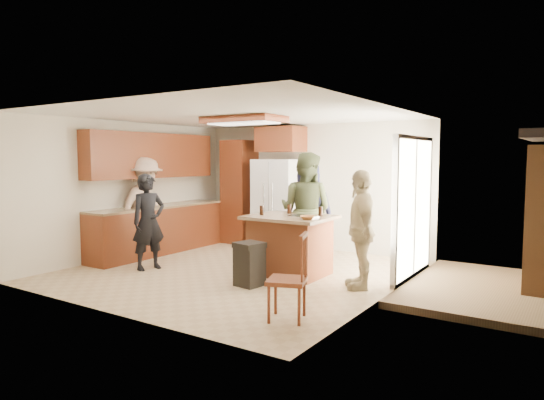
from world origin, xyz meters
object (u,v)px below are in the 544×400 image
Objects in this scene: person_behind_right at (309,214)px; person_counter at (145,207)px; person_side_right at (361,229)px; trash_bin at (249,264)px; person_front_left at (149,222)px; spindle_chair at (289,281)px; person_behind_left at (306,210)px; refrigerator at (279,204)px; kitchen_island at (290,245)px.

person_counter is at bearing -8.71° from person_behind_right.
trash_bin is (-1.37, -0.75, -0.52)m from person_side_right.
person_side_right is at bearing 28.78° from trash_bin.
person_behind_right reaches higher than person_front_left.
trash_bin is 1.56m from spindle_chair.
person_side_right is 1.65m from trash_bin.
person_front_left is 2.68m from person_behind_right.
person_side_right is (3.37, 0.81, 0.05)m from person_front_left.
person_counter is 4.42m from spindle_chair.
person_behind_left reaches higher than refrigerator.
person_behind_left reaches higher than person_front_left.
kitchen_island is at bearing -128.03° from person_side_right.
person_side_right is 1.68× the size of spindle_chair.
spindle_chair is at bearing 110.60° from person_behind_left.
spindle_chair is (2.46, -3.66, -0.45)m from refrigerator.
person_side_right is at bearing 145.17° from person_behind_left.
person_behind_right is (-0.04, 0.18, -0.09)m from person_behind_left.
refrigerator is at bearing -158.19° from person_side_right.
kitchen_island is (2.99, 0.25, -0.45)m from person_counter.
person_front_left reaches higher than kitchen_island.
person_counter is 1.02× the size of refrigerator.
person_front_left is 1.58× the size of spindle_chair.
person_counter is (-2.89, -1.05, 0.05)m from person_behind_right.
person_front_left is at bearing 12.37° from person_behind_right.
kitchen_island is at bearing -49.98° from person_front_left.
refrigerator is 2.30m from kitchen_island.
refrigerator reaches higher than spindle_chair.
person_behind_left is (2.06, 1.57, 0.18)m from person_front_left.
refrigerator is (1.64, 2.06, -0.02)m from person_counter.
person_behind_left is 0.21m from person_behind_right.
person_front_left is 0.82× the size of person_behind_left.
spindle_chair is at bearing -35.97° from person_side_right.
person_counter is 1.85× the size of spindle_chair.
person_behind_left is 3.05× the size of trash_bin.
kitchen_island is (2.12, 0.96, -0.31)m from person_front_left.
person_counter is at bearing 167.16° from trash_bin.
person_behind_right is 1.61m from refrigerator.
person_behind_left is 1.07× the size of refrigerator.
person_side_right is 3.26m from refrigerator.
person_counter is at bearing -119.83° from person_side_right.
person_side_right is 0.93× the size of refrigerator.
spindle_chair is (-0.14, -1.71, -0.38)m from person_side_right.
person_front_left is at bearing -105.48° from refrigerator.
refrigerator is (-1.30, 1.20, -0.06)m from person_behind_left.
person_counter reaches higher than trash_bin.
person_counter reaches higher than refrigerator.
person_side_right is 1.30m from kitchen_island.
person_front_left is 2.88m from refrigerator.
person_front_left is at bearing -155.67° from kitchen_island.
person_behind_right reaches higher than trash_bin.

